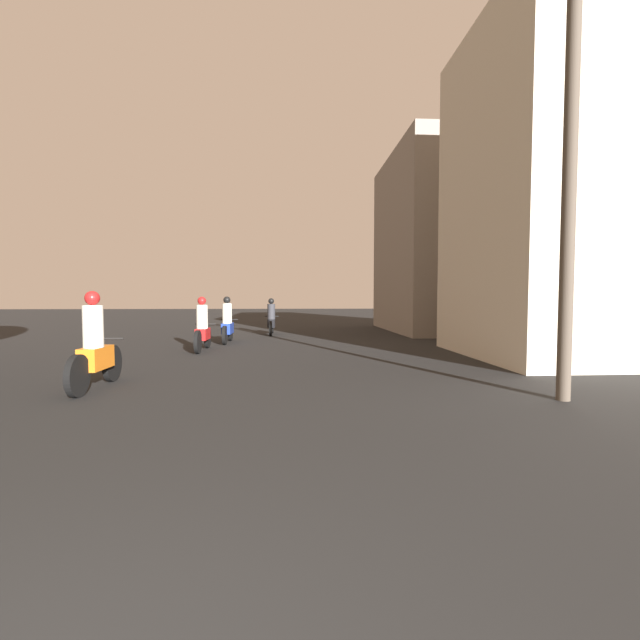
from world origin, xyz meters
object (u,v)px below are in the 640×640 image
Objects in this scene: building_right_near at (577,193)px; utility_pole_near at (570,150)px; motorcycle_red at (203,329)px; motorcycle_blue at (227,324)px; motorcycle_orange at (95,350)px; building_right_far at (445,244)px; motorcycle_black at (271,320)px.

utility_pole_near is (-3.28, -4.59, -0.54)m from building_right_near.
motorcycle_red is 0.24× the size of building_right_near.
motorcycle_blue is 11.17m from utility_pole_near.
building_right_near is (9.56, -4.11, 3.62)m from motorcycle_blue.
motorcycle_orange is at bearing -162.86° from building_right_near.
motorcycle_red is (0.73, 5.17, -0.03)m from motorcycle_orange.
motorcycle_red is 1.04× the size of motorcycle_blue.
motorcycle_red is 10.75m from building_right_near.
building_right_far is at bearing 40.36° from motorcycle_red.
utility_pole_near is (6.29, -8.70, 3.09)m from motorcycle_blue.
building_right_near is at bearing -47.58° from motorcycle_black.
motorcycle_red is 2.26m from motorcycle_blue.
motorcycle_red is 0.99× the size of motorcycle_black.
motorcycle_blue is 0.96× the size of motorcycle_black.
building_right_far is 13.97m from utility_pole_near.
motorcycle_red is 0.28× the size of utility_pole_near.
motorcycle_red is at bearing 135.87° from utility_pole_near.
motorcycle_black is 8.92m from building_right_far.
utility_pole_near reaches higher than motorcycle_red.
motorcycle_orange is 0.24× the size of building_right_far.
utility_pole_near is (7.41, -1.30, 3.05)m from motorcycle_orange.
building_right_far is (10.51, 12.31, 3.42)m from motorcycle_orange.
motorcycle_orange is 5.23m from motorcycle_red.
motorcycle_black is at bearing 138.37° from building_right_near.
motorcycle_red is 12.59m from building_right_far.
building_right_near is at bearing 54.51° from utility_pole_near.
motorcycle_blue reaches higher than motorcycle_black.
motorcycle_blue is at bearing 125.84° from utility_pole_near.
motorcycle_orange is at bearing -95.24° from motorcycle_blue.
motorcycle_blue is 3.46m from motorcycle_black.
utility_pole_near reaches higher than motorcycle_orange.
motorcycle_black is 13.24m from utility_pole_near.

